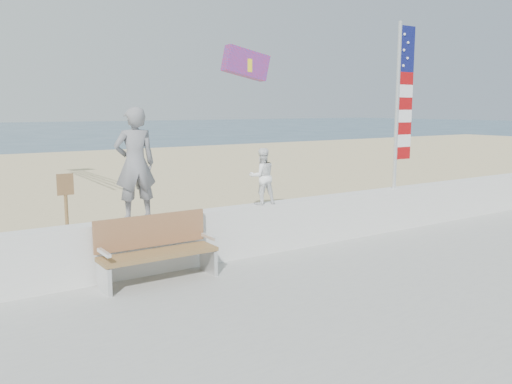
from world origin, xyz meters
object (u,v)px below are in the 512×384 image
Objects in this scene: adult at (135,164)px; bench at (156,248)px; flag at (402,99)px; child at (262,176)px.

adult is 0.97× the size of bench.
flag is (5.87, 0.45, 2.30)m from bench.
adult is 2.41m from child.
child is 2.48m from bench.
child is 0.56× the size of bench.
adult reaches higher than child.
bench is at bearing 110.21° from adult.
flag is (5.98, -0.00, 1.04)m from adult.
flag is (3.60, -0.00, 1.41)m from child.
child is at bearing 11.31° from bench.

